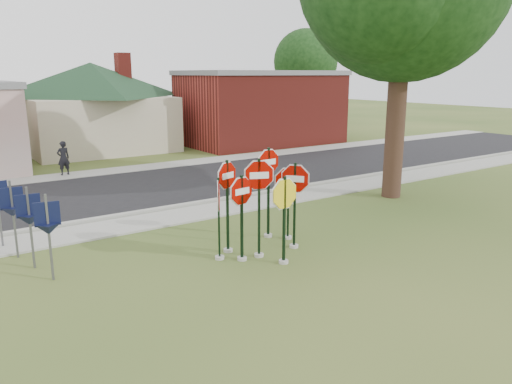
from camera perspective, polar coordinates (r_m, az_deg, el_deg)
ground at (r=12.22m, az=4.47°, el=-8.53°), size 120.00×120.00×0.00m
sidewalk_near at (r=16.61m, az=-7.53°, el=-2.54°), size 60.00×1.60×0.06m
road at (r=20.61m, az=-13.25°, el=0.32°), size 60.00×7.00×0.04m
sidewalk_far at (r=24.59m, az=-16.94°, el=2.20°), size 60.00×1.60×0.06m
curb at (r=17.47m, az=-9.03°, el=-1.66°), size 60.00×0.20×0.14m
stop_sign_center at (r=12.36m, az=0.35°, el=-0.26°), size 0.96×0.42×2.64m
stop_sign_yellow at (r=12.00m, az=3.25°, el=-1.98°), size 1.06×0.24×2.29m
stop_sign_left at (r=12.19m, az=-1.65°, el=-1.83°), size 0.96×0.24×2.26m
stop_sign_right at (r=13.09m, az=4.46°, el=-0.24°), size 0.67×0.82×2.41m
stop_sign_back_right at (r=13.91m, az=1.43°, el=1.31°), size 0.99×0.24×2.67m
stop_sign_back_left at (r=12.75m, az=-3.30°, el=-0.29°), size 0.92×0.36×2.53m
stop_sign_far_right at (r=13.84m, az=3.71°, el=-0.16°), size 0.84×0.69×2.19m
stop_sign_far_left at (r=12.30m, az=-4.28°, el=-1.87°), size 0.55×0.94×2.20m
route_sign_row at (r=13.81m, az=-26.04°, el=-1.96°), size 1.43×4.63×2.00m
building_house at (r=32.14m, az=-18.24°, el=11.11°), size 11.60×11.60×6.20m
building_brick at (r=33.42m, az=0.61°, el=9.69°), size 10.20×6.20×4.75m
bg_tree_right at (r=45.41m, az=5.68°, el=14.61°), size 5.60×5.60×8.40m
pedestrian at (r=24.22m, az=-21.15°, el=3.65°), size 0.61×0.44×1.55m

